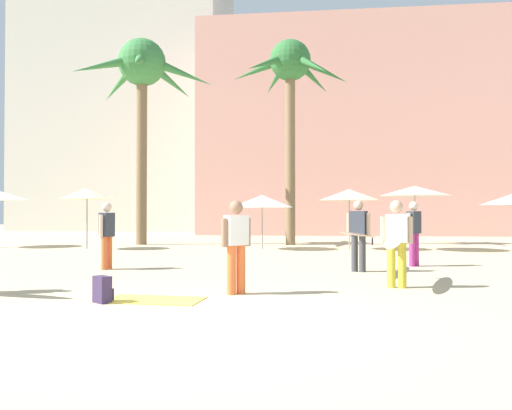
{
  "coord_description": "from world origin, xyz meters",
  "views": [
    {
      "loc": [
        1.66,
        -6.86,
        1.39
      ],
      "look_at": [
        0.23,
        5.46,
        1.61
      ],
      "focal_mm": 37.05,
      "sensor_mm": 36.0,
      "label": 1
    }
  ],
  "objects_px": {
    "palm_tree_far_left": "(290,77)",
    "palm_tree_left": "(142,76)",
    "person_mid_right": "(359,233)",
    "beach_towel": "(154,300)",
    "backpack": "(103,290)",
    "person_near_right": "(107,233)",
    "person_near_left": "(396,240)",
    "cafe_umbrella_4": "(415,191)",
    "person_far_right": "(414,231)",
    "person_far_left": "(236,243)",
    "cafe_umbrella_1": "(349,195)",
    "cafe_umbrella_2": "(262,201)",
    "cafe_umbrella_5": "(87,194)"
  },
  "relations": [
    {
      "from": "cafe_umbrella_5",
      "to": "backpack",
      "type": "bearing_deg",
      "value": -64.55
    },
    {
      "from": "cafe_umbrella_2",
      "to": "cafe_umbrella_5",
      "type": "bearing_deg",
      "value": -174.54
    },
    {
      "from": "cafe_umbrella_1",
      "to": "backpack",
      "type": "distance_m",
      "value": 14.01
    },
    {
      "from": "cafe_umbrella_1",
      "to": "cafe_umbrella_4",
      "type": "relative_size",
      "value": 0.87
    },
    {
      "from": "cafe_umbrella_1",
      "to": "person_far_left",
      "type": "xyz_separation_m",
      "value": [
        -2.67,
        -11.95,
        -1.26
      ]
    },
    {
      "from": "person_near_right",
      "to": "person_far_left",
      "type": "distance_m",
      "value": 5.36
    },
    {
      "from": "palm_tree_left",
      "to": "cafe_umbrella_1",
      "type": "bearing_deg",
      "value": -14.38
    },
    {
      "from": "palm_tree_left",
      "to": "cafe_umbrella_1",
      "type": "relative_size",
      "value": 3.99
    },
    {
      "from": "cafe_umbrella_2",
      "to": "person_near_right",
      "type": "bearing_deg",
      "value": -111.29
    },
    {
      "from": "beach_towel",
      "to": "person_mid_right",
      "type": "relative_size",
      "value": 0.51
    },
    {
      "from": "cafe_umbrella_1",
      "to": "person_far_right",
      "type": "xyz_separation_m",
      "value": [
        1.32,
        -6.53,
        -1.2
      ]
    },
    {
      "from": "cafe_umbrella_4",
      "to": "person_far_right",
      "type": "bearing_deg",
      "value": -100.42
    },
    {
      "from": "beach_towel",
      "to": "person_far_right",
      "type": "height_order",
      "value": "person_far_right"
    },
    {
      "from": "cafe_umbrella_5",
      "to": "person_near_right",
      "type": "distance_m",
      "value": 8.38
    },
    {
      "from": "beach_towel",
      "to": "backpack",
      "type": "bearing_deg",
      "value": -156.71
    },
    {
      "from": "cafe_umbrella_4",
      "to": "palm_tree_far_left",
      "type": "bearing_deg",
      "value": 147.59
    },
    {
      "from": "cafe_umbrella_1",
      "to": "cafe_umbrella_5",
      "type": "xyz_separation_m",
      "value": [
        -10.4,
        -0.92,
        0.06
      ]
    },
    {
      "from": "palm_tree_left",
      "to": "person_mid_right",
      "type": "bearing_deg",
      "value": -49.57
    },
    {
      "from": "beach_towel",
      "to": "person_near_left",
      "type": "xyz_separation_m",
      "value": [
        4.13,
        2.06,
        0.9
      ]
    },
    {
      "from": "palm_tree_far_left",
      "to": "person_mid_right",
      "type": "distance_m",
      "value": 13.21
    },
    {
      "from": "person_mid_right",
      "to": "person_far_right",
      "type": "distance_m",
      "value": 2.29
    },
    {
      "from": "person_mid_right",
      "to": "person_near_right",
      "type": "distance_m",
      "value": 6.28
    },
    {
      "from": "cafe_umbrella_1",
      "to": "person_mid_right",
      "type": "bearing_deg",
      "value": -91.87
    },
    {
      "from": "person_near_left",
      "to": "beach_towel",
      "type": "bearing_deg",
      "value": -54.86
    },
    {
      "from": "person_near_right",
      "to": "cafe_umbrella_1",
      "type": "bearing_deg",
      "value": 63.09
    },
    {
      "from": "cafe_umbrella_4",
      "to": "person_near_right",
      "type": "distance_m",
      "value": 12.19
    },
    {
      "from": "palm_tree_far_left",
      "to": "palm_tree_left",
      "type": "xyz_separation_m",
      "value": [
        -6.8,
        -0.58,
        0.09
      ]
    },
    {
      "from": "cafe_umbrella_5",
      "to": "cafe_umbrella_2",
      "type": "bearing_deg",
      "value": 5.46
    },
    {
      "from": "palm_tree_far_left",
      "to": "palm_tree_left",
      "type": "height_order",
      "value": "palm_tree_left"
    },
    {
      "from": "palm_tree_left",
      "to": "person_far_left",
      "type": "xyz_separation_m",
      "value": [
        6.6,
        -14.33,
        -6.87
      ]
    },
    {
      "from": "person_far_right",
      "to": "cafe_umbrella_5",
      "type": "bearing_deg",
      "value": 14.71
    },
    {
      "from": "cafe_umbrella_1",
      "to": "person_far_left",
      "type": "distance_m",
      "value": 12.31
    },
    {
      "from": "beach_towel",
      "to": "backpack",
      "type": "xyz_separation_m",
      "value": [
        -0.72,
        -0.31,
        0.19
      ]
    },
    {
      "from": "cafe_umbrella_2",
      "to": "cafe_umbrella_4",
      "type": "distance_m",
      "value": 5.93
    },
    {
      "from": "cafe_umbrella_4",
      "to": "person_near_right",
      "type": "height_order",
      "value": "cafe_umbrella_4"
    },
    {
      "from": "palm_tree_left",
      "to": "person_mid_right",
      "type": "distance_m",
      "value": 15.47
    },
    {
      "from": "palm_tree_left",
      "to": "person_near_left",
      "type": "relative_size",
      "value": 3.58
    },
    {
      "from": "backpack",
      "to": "person_far_left",
      "type": "distance_m",
      "value": 2.36
    },
    {
      "from": "person_far_left",
      "to": "person_far_right",
      "type": "height_order",
      "value": "person_far_right"
    },
    {
      "from": "palm_tree_far_left",
      "to": "person_near_right",
      "type": "height_order",
      "value": "palm_tree_far_left"
    },
    {
      "from": "palm_tree_far_left",
      "to": "cafe_umbrella_5",
      "type": "xyz_separation_m",
      "value": [
        -7.93,
        -3.88,
        -5.46
      ]
    },
    {
      "from": "cafe_umbrella_4",
      "to": "person_far_left",
      "type": "relative_size",
      "value": 1.67
    },
    {
      "from": "cafe_umbrella_5",
      "to": "backpack",
      "type": "xyz_separation_m",
      "value": [
        5.79,
        -12.16,
        -2.01
      ]
    },
    {
      "from": "palm_tree_far_left",
      "to": "person_mid_right",
      "type": "relative_size",
      "value": 3.08
    },
    {
      "from": "backpack",
      "to": "person_near_right",
      "type": "relative_size",
      "value": 0.25
    },
    {
      "from": "beach_towel",
      "to": "person_mid_right",
      "type": "bearing_deg",
      "value": 51.66
    },
    {
      "from": "person_mid_right",
      "to": "person_far_left",
      "type": "bearing_deg",
      "value": -6.15
    },
    {
      "from": "backpack",
      "to": "person_near_left",
      "type": "height_order",
      "value": "person_near_left"
    },
    {
      "from": "palm_tree_left",
      "to": "person_mid_right",
      "type": "height_order",
      "value": "palm_tree_left"
    },
    {
      "from": "cafe_umbrella_4",
      "to": "backpack",
      "type": "relative_size",
      "value": 6.5
    }
  ]
}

